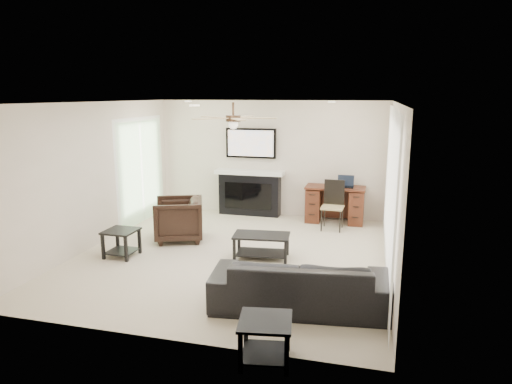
{
  "coord_description": "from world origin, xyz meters",
  "views": [
    {
      "loc": [
        2.2,
        -6.89,
        2.62
      ],
      "look_at": [
        0.4,
        0.01,
        1.09
      ],
      "focal_mm": 32.0,
      "sensor_mm": 36.0,
      "label": 1
    }
  ],
  "objects_px": {
    "fireplace_unit": "(249,172)",
    "desk": "(335,204)",
    "armchair": "(179,219)",
    "sofa": "(301,284)",
    "coffee_table": "(261,246)"
  },
  "relations": [
    {
      "from": "fireplace_unit",
      "to": "desk",
      "type": "bearing_deg",
      "value": -4.34
    },
    {
      "from": "coffee_table",
      "to": "armchair",
      "type": "bearing_deg",
      "value": 155.74
    },
    {
      "from": "armchair",
      "to": "desk",
      "type": "height_order",
      "value": "armchair"
    },
    {
      "from": "fireplace_unit",
      "to": "sofa",
      "type": "bearing_deg",
      "value": -66.59
    },
    {
      "from": "armchair",
      "to": "desk",
      "type": "relative_size",
      "value": 0.7
    },
    {
      "from": "desk",
      "to": "sofa",
      "type": "bearing_deg",
      "value": -90.83
    },
    {
      "from": "sofa",
      "to": "fireplace_unit",
      "type": "xyz_separation_m",
      "value": [
        -1.82,
        4.21,
        0.63
      ]
    },
    {
      "from": "coffee_table",
      "to": "fireplace_unit",
      "type": "height_order",
      "value": "fireplace_unit"
    },
    {
      "from": "armchair",
      "to": "sofa",
      "type": "bearing_deg",
      "value": 29.18
    },
    {
      "from": "fireplace_unit",
      "to": "desk",
      "type": "distance_m",
      "value": 1.97
    },
    {
      "from": "desk",
      "to": "armchair",
      "type": "bearing_deg",
      "value": -144.23
    },
    {
      "from": "fireplace_unit",
      "to": "coffee_table",
      "type": "bearing_deg",
      "value": -70.54
    },
    {
      "from": "sofa",
      "to": "coffee_table",
      "type": "xyz_separation_m",
      "value": [
        -0.9,
        1.6,
        -0.12
      ]
    },
    {
      "from": "coffee_table",
      "to": "sofa",
      "type": "bearing_deg",
      "value": -66.97
    },
    {
      "from": "sofa",
      "to": "desk",
      "type": "height_order",
      "value": "desk"
    }
  ]
}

